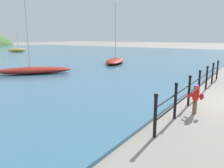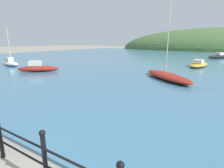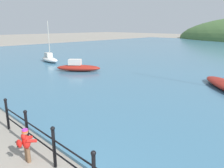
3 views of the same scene
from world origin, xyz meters
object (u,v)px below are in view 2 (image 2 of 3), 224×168
(boat_far_right, at_px, (167,76))
(boat_blue_hull, at_px, (219,56))
(boat_twin_mast, at_px, (38,68))
(boat_far_left, at_px, (10,63))
(boat_green_fishing, at_px, (199,64))

(boat_far_right, height_order, boat_blue_hull, boat_far_right)
(boat_twin_mast, height_order, boat_far_left, boat_far_left)
(boat_twin_mast, height_order, boat_blue_hull, boat_twin_mast)
(boat_green_fishing, height_order, boat_blue_hull, boat_blue_hull)
(boat_far_left, bearing_deg, boat_twin_mast, -8.06)
(boat_green_fishing, relative_size, boat_blue_hull, 0.95)
(boat_twin_mast, xyz_separation_m, boat_far_right, (10.99, 2.77, -0.07))
(boat_far_right, bearing_deg, boat_far_left, -173.66)
(boat_far_left, distance_m, boat_green_fishing, 21.16)
(boat_far_right, xyz_separation_m, boat_blue_hull, (2.93, 21.33, 0.04))
(boat_green_fishing, xyz_separation_m, boat_blue_hull, (1.73, 12.64, 0.05))
(boat_far_right, bearing_deg, boat_green_fishing, 82.19)
(boat_twin_mast, relative_size, boat_far_right, 0.57)
(boat_blue_hull, bearing_deg, boat_twin_mast, -120.01)
(boat_twin_mast, relative_size, boat_far_left, 0.85)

